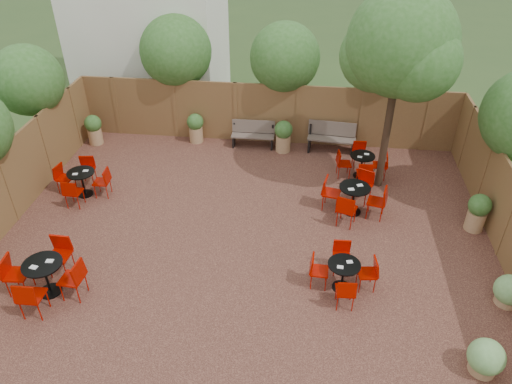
# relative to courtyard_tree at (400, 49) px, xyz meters

# --- Properties ---
(ground) EXTENTS (80.00, 80.00, 0.00)m
(ground) POSITION_rel_courtyard_tree_xyz_m (-3.45, -2.71, -3.94)
(ground) COLOR #354F23
(ground) RESTS_ON ground
(courtyard_paving) EXTENTS (12.00, 10.00, 0.02)m
(courtyard_paving) POSITION_rel_courtyard_tree_xyz_m (-3.45, -2.71, -3.93)
(courtyard_paving) COLOR #361B16
(courtyard_paving) RESTS_ON ground
(fence_back) EXTENTS (12.00, 0.08, 2.00)m
(fence_back) POSITION_rel_courtyard_tree_xyz_m (-3.45, 2.29, -2.94)
(fence_back) COLOR brown
(fence_back) RESTS_ON ground
(fence_left) EXTENTS (0.08, 10.00, 2.00)m
(fence_left) POSITION_rel_courtyard_tree_xyz_m (-9.45, -2.71, -2.94)
(fence_left) COLOR brown
(fence_left) RESTS_ON ground
(fence_right) EXTENTS (0.08, 10.00, 2.00)m
(fence_right) POSITION_rel_courtyard_tree_xyz_m (2.55, -2.71, -2.94)
(fence_right) COLOR brown
(fence_right) RESTS_ON ground
(overhang_foliage) EXTENTS (15.60, 10.63, 2.36)m
(overhang_foliage) POSITION_rel_courtyard_tree_xyz_m (-4.65, 0.22, -1.27)
(overhang_foliage) COLOR #2D5C1D
(overhang_foliage) RESTS_ON ground
(courtyard_tree) EXTENTS (2.82, 2.72, 5.43)m
(courtyard_tree) POSITION_rel_courtyard_tree_xyz_m (0.00, 0.00, 0.00)
(courtyard_tree) COLOR black
(courtyard_tree) RESTS_ON courtyard_paving
(park_bench_left) EXTENTS (1.38, 0.45, 0.85)m
(park_bench_left) POSITION_rel_courtyard_tree_xyz_m (-3.83, 1.91, -3.49)
(park_bench_left) COLOR brown
(park_bench_left) RESTS_ON courtyard_paving
(park_bench_right) EXTENTS (1.54, 0.63, 0.93)m
(park_bench_right) POSITION_rel_courtyard_tree_xyz_m (-1.33, 1.92, -3.45)
(park_bench_right) COLOR brown
(park_bench_right) RESTS_ON courtyard_paving
(bistro_tables) EXTENTS (9.13, 7.07, 0.94)m
(bistro_tables) POSITION_rel_courtyard_tree_xyz_m (-3.86, -2.50, -3.48)
(bistro_tables) COLOR black
(bistro_tables) RESTS_ON courtyard_paving
(planters) EXTENTS (11.73, 4.32, 1.03)m
(planters) POSITION_rel_courtyard_tree_xyz_m (-3.69, 0.82, -3.38)
(planters) COLOR #A47B52
(planters) RESTS_ON courtyard_paving
(low_shrubs) EXTENTS (2.08, 3.24, 0.71)m
(low_shrubs) POSITION_rel_courtyard_tree_xyz_m (1.55, -5.58, -3.60)
(low_shrubs) COLOR #A47B52
(low_shrubs) RESTS_ON courtyard_paving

